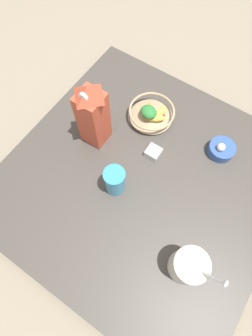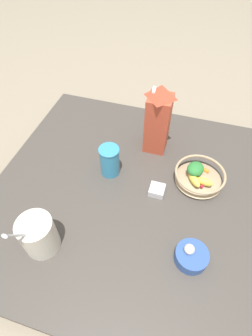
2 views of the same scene
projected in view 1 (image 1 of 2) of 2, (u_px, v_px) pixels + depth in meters
The scene contains 8 objects.
ground_plane at pixel (142, 183), 1.06m from camera, with size 6.00×6.00×0.00m, color gray.
countertop at pixel (143, 180), 1.04m from camera, with size 1.02×1.02×0.05m.
fruit_bowl at pixel (152, 113), 1.09m from camera, with size 0.19×0.19×0.08m.
milk_carton at pixel (93, 115), 0.95m from camera, with size 0.09×0.09×0.31m.
yogurt_tub at pixel (188, 266), 0.82m from camera, with size 0.14×0.11×0.22m.
drinking_cup at pixel (115, 180), 0.94m from camera, with size 0.08×0.08×0.13m.
spice_jar at pixel (153, 152), 1.05m from camera, with size 0.06×0.06×0.03m.
garlic_bowl at pixel (221, 149), 1.04m from camera, with size 0.10×0.10×0.07m.
Camera 1 is at (0.15, -0.35, 1.00)m, focal length 28.00 mm.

